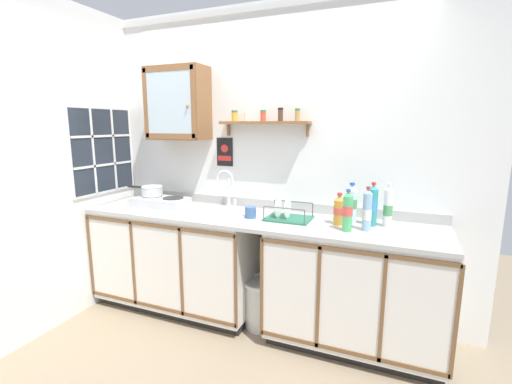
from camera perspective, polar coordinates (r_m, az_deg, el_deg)
The scene contains 23 objects.
floor at distance 2.98m, azimuth -3.03°, elevation -22.69°, with size 5.94×5.94×0.00m, color gray.
back_wall at distance 3.10m, azimuth 1.90°, elevation 4.83°, with size 3.54×0.07×2.62m.
side_wall_left at distance 3.25m, azimuth -30.30°, elevation 3.47°, with size 0.05×3.42×2.62m, color white.
lower_cabinet_run at distance 3.34m, azimuth -12.23°, elevation -10.44°, with size 1.47×0.64×0.89m.
lower_cabinet_run_right at distance 2.82m, azimuth 15.67°, elevation -14.70°, with size 1.26×0.64×0.89m.
countertop at distance 2.86m, azimuth -0.57°, elevation -4.25°, with size 2.90×0.67×0.03m, color #B2B2AD.
backsplash at distance 3.12m, azimuth 1.63°, elevation -1.92°, with size 2.90×0.02×0.08m, color #B2B2AD.
sink at distance 3.03m, azimuth -5.77°, elevation -3.51°, with size 0.55×0.44×0.46m.
hot_plate_stove at distance 3.33m, azimuth -14.95°, elevation -1.50°, with size 0.48×0.26×0.08m.
saucepan at distance 3.40m, azimuth -16.43°, elevation 0.22°, with size 0.38×0.20×0.09m.
bottle_detergent_teal_0 at distance 2.71m, azimuth 18.24°, elevation -2.07°, with size 0.07×0.07×0.32m.
bottle_water_blue_1 at distance 2.57m, azimuth 17.42°, elevation -2.91°, with size 0.06×0.06×0.31m.
bottle_water_clear_2 at distance 2.74m, azimuth 15.08°, elevation -1.85°, with size 0.09×0.09×0.31m.
bottle_opaque_white_3 at distance 2.71m, azimuth 20.47°, elevation -2.29°, with size 0.06×0.06×0.32m.
bottle_soda_green_4 at distance 2.52m, azimuth 14.51°, elevation -3.02°, with size 0.07×0.07×0.30m.
bottle_juice_amber_5 at distance 2.68m, azimuth 13.22°, elevation -2.85°, with size 0.08×0.08×0.24m.
dish_rack at distance 2.78m, azimuth 5.03°, elevation -3.75°, with size 0.35×0.27×0.17m.
mug at distance 2.82m, azimuth -0.99°, elevation -3.23°, with size 0.10×0.12×0.09m.
wall_cabinet at distance 3.32m, azimuth -12.48°, elevation 13.71°, with size 0.55×0.29×0.63m.
spice_shelf at distance 3.00m, azimuth 1.24°, elevation 11.33°, with size 0.78×0.14×0.23m.
warning_sign at distance 3.23m, azimuth -5.04°, elevation 6.40°, with size 0.16×0.01×0.25m.
window at distance 3.56m, azimuth -23.42°, elevation 6.15°, with size 0.03×0.73×0.79m.
trash_bin at distance 3.04m, azimuth 1.03°, elevation -17.29°, with size 0.33×0.33×0.40m.
Camera 1 is at (1.08, -2.24, 1.64)m, focal length 24.87 mm.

